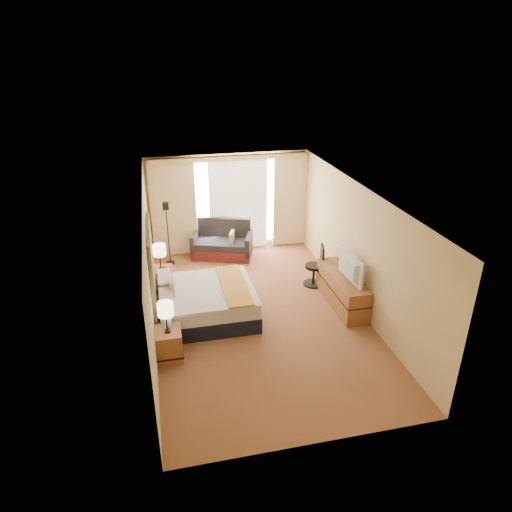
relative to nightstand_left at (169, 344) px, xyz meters
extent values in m
cube|color=maroon|center=(1.87, 1.05, -0.28)|extent=(4.20, 7.00, 0.02)
cube|color=white|center=(1.87, 1.05, 2.33)|extent=(4.20, 7.00, 0.02)
cube|color=#DDC787|center=(1.87, 4.55, 1.02)|extent=(4.20, 0.02, 2.60)
cube|color=#DDC787|center=(1.87, -2.45, 1.02)|extent=(4.20, 0.02, 2.60)
cube|color=#DDC787|center=(-0.23, 1.05, 1.02)|extent=(0.02, 7.00, 2.60)
cube|color=#DDC787|center=(3.97, 1.05, 1.02)|extent=(0.02, 7.00, 2.60)
cube|color=black|center=(-0.19, 1.25, 1.01)|extent=(0.06, 1.85, 1.50)
cube|color=#945E35|center=(0.00, 0.00, 0.00)|extent=(0.45, 0.52, 0.55)
cube|color=#945E35|center=(0.00, 2.50, 0.00)|extent=(0.45, 0.52, 0.55)
cube|color=#945E35|center=(3.70, 1.05, 0.07)|extent=(0.50, 1.80, 0.70)
cube|color=silver|center=(2.12, 4.52, 1.04)|extent=(2.30, 0.02, 2.30)
cube|color=beige|center=(0.42, 4.43, 0.99)|extent=(1.15, 0.09, 2.50)
cube|color=beige|center=(3.52, 4.43, 0.99)|extent=(0.90, 0.09, 2.50)
cube|color=white|center=(2.12, 4.48, 0.99)|extent=(1.55, 0.04, 2.50)
cube|color=#DDC787|center=(1.87, 4.39, 2.25)|extent=(4.00, 0.16, 0.12)
cube|color=black|center=(0.82, 1.19, -0.12)|extent=(1.92, 1.74, 0.32)
cube|color=silver|center=(0.82, 1.19, 0.18)|extent=(1.87, 1.69, 0.27)
cube|color=silver|center=(0.89, 1.19, 0.34)|extent=(1.76, 1.76, 0.06)
cube|color=orange|center=(1.39, 1.19, 0.39)|extent=(0.50, 1.76, 0.04)
cube|color=silver|center=(0.02, 0.77, 0.46)|extent=(0.26, 0.71, 0.16)
cube|color=silver|center=(0.02, 1.61, 0.46)|extent=(0.26, 0.71, 0.16)
cube|color=beige|center=(0.15, 1.19, 0.49)|extent=(0.09, 0.38, 0.33)
cube|color=maroon|center=(1.59, 4.05, -0.14)|extent=(1.72, 1.28, 0.27)
cube|color=#28282D|center=(1.57, 4.00, 0.09)|extent=(1.56, 1.09, 0.18)
cube|color=#28282D|center=(1.70, 4.36, 0.38)|extent=(1.40, 0.61, 0.60)
cube|color=#28282D|center=(0.92, 4.29, 0.12)|extent=(0.37, 0.81, 0.49)
cube|color=#28282D|center=(2.26, 3.81, 0.12)|extent=(0.37, 0.81, 0.49)
cube|color=beige|center=(1.83, 3.91, 0.27)|extent=(0.21, 0.39, 0.35)
cube|color=black|center=(0.22, 3.93, -0.26)|extent=(0.20, 0.20, 0.02)
cylinder|color=black|center=(0.22, 3.93, 0.47)|extent=(0.03, 0.03, 1.44)
cube|color=black|center=(0.22, 3.93, 1.26)|extent=(0.15, 0.15, 0.17)
cylinder|color=black|center=(3.41, 2.03, -0.26)|extent=(0.47, 0.47, 0.03)
cylinder|color=black|center=(3.41, 2.03, -0.03)|extent=(0.06, 0.06, 0.43)
cylinder|color=black|center=(3.41, 2.03, 0.19)|extent=(0.42, 0.42, 0.07)
cube|color=black|center=(3.58, 1.99, 0.46)|extent=(0.13, 0.38, 0.47)
cube|color=black|center=(-0.01, -0.03, 0.29)|extent=(0.10, 0.10, 0.04)
cylinder|color=black|center=(-0.01, -0.03, 0.49)|extent=(0.03, 0.03, 0.34)
cylinder|color=beige|center=(-0.01, -0.03, 0.74)|extent=(0.28, 0.28, 0.24)
cube|color=black|center=(-0.03, 2.45, 0.30)|extent=(0.10, 0.10, 0.04)
cylinder|color=black|center=(-0.03, 2.45, 0.50)|extent=(0.03, 0.03, 0.36)
cylinder|color=beige|center=(-0.03, 2.45, 0.76)|extent=(0.29, 0.29, 0.25)
cube|color=#9BC3F0|center=(0.02, 0.16, 0.33)|extent=(0.14, 0.14, 0.10)
cube|color=black|center=(0.01, 2.37, 0.31)|extent=(0.19, 0.16, 0.07)
imported|color=black|center=(3.65, 0.81, 0.71)|extent=(0.19, 0.99, 0.56)
camera|label=1|loc=(0.02, -6.85, 4.81)|focal=32.00mm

